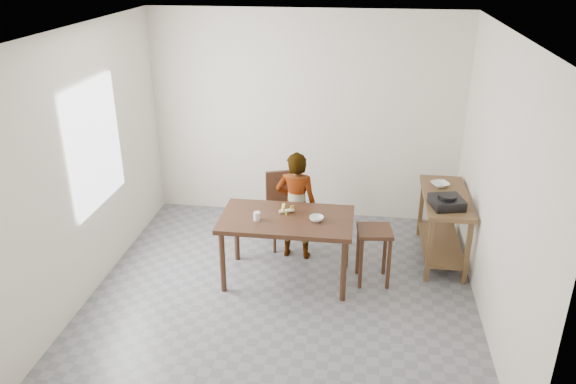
# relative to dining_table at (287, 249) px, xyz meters

# --- Properties ---
(floor) EXTENTS (4.00, 4.00, 0.04)m
(floor) POSITION_rel_dining_table_xyz_m (0.00, -0.30, -0.40)
(floor) COLOR slate
(floor) RESTS_ON ground
(ceiling) EXTENTS (4.00, 4.00, 0.04)m
(ceiling) POSITION_rel_dining_table_xyz_m (0.00, -0.30, 2.35)
(ceiling) COLOR white
(ceiling) RESTS_ON wall_back
(wall_back) EXTENTS (4.00, 0.04, 2.70)m
(wall_back) POSITION_rel_dining_table_xyz_m (0.00, 1.72, 0.98)
(wall_back) COLOR silver
(wall_back) RESTS_ON ground
(wall_front) EXTENTS (4.00, 0.04, 2.70)m
(wall_front) POSITION_rel_dining_table_xyz_m (0.00, -2.32, 0.98)
(wall_front) COLOR silver
(wall_front) RESTS_ON ground
(wall_left) EXTENTS (0.04, 4.00, 2.70)m
(wall_left) POSITION_rel_dining_table_xyz_m (-2.02, -0.30, 0.98)
(wall_left) COLOR silver
(wall_left) RESTS_ON ground
(wall_right) EXTENTS (0.04, 4.00, 2.70)m
(wall_right) POSITION_rel_dining_table_xyz_m (2.02, -0.30, 0.98)
(wall_right) COLOR silver
(wall_right) RESTS_ON ground
(window_pane) EXTENTS (0.02, 1.10, 1.30)m
(window_pane) POSITION_rel_dining_table_xyz_m (-1.97, -0.10, 1.12)
(window_pane) COLOR white
(window_pane) RESTS_ON wall_left
(dining_table) EXTENTS (1.40, 0.80, 0.75)m
(dining_table) POSITION_rel_dining_table_xyz_m (0.00, 0.00, 0.00)
(dining_table) COLOR #3B2114
(dining_table) RESTS_ON floor
(prep_counter) EXTENTS (0.50, 1.20, 0.80)m
(prep_counter) POSITION_rel_dining_table_xyz_m (1.72, 0.70, 0.03)
(prep_counter) COLOR brown
(prep_counter) RESTS_ON floor
(child) EXTENTS (0.49, 0.34, 1.30)m
(child) POSITION_rel_dining_table_xyz_m (0.04, 0.51, 0.27)
(child) COLOR white
(child) RESTS_ON floor
(dining_chair) EXTENTS (0.55, 0.55, 0.89)m
(dining_chair) POSITION_rel_dining_table_xyz_m (-0.11, 0.78, 0.07)
(dining_chair) COLOR #3B2114
(dining_chair) RESTS_ON floor
(stool) EXTENTS (0.40, 0.40, 0.63)m
(stool) POSITION_rel_dining_table_xyz_m (0.93, 0.08, -0.06)
(stool) COLOR #3B2114
(stool) RESTS_ON floor
(glass_tumbler) EXTENTS (0.09, 0.09, 0.09)m
(glass_tumbler) POSITION_rel_dining_table_xyz_m (-0.30, -0.10, 0.42)
(glass_tumbler) COLOR silver
(glass_tumbler) RESTS_ON dining_table
(small_bowl) EXTENTS (0.18, 0.18, 0.05)m
(small_bowl) POSITION_rel_dining_table_xyz_m (0.32, -0.03, 0.40)
(small_bowl) COLOR silver
(small_bowl) RESTS_ON dining_table
(banana) EXTENTS (0.21, 0.17, 0.06)m
(banana) POSITION_rel_dining_table_xyz_m (-0.02, 0.10, 0.41)
(banana) COLOR #FDDA4D
(banana) RESTS_ON dining_table
(serving_bowl) EXTENTS (0.26, 0.26, 0.05)m
(serving_bowl) POSITION_rel_dining_table_xyz_m (1.67, 0.95, 0.45)
(serving_bowl) COLOR silver
(serving_bowl) RESTS_ON prep_counter
(gas_burner) EXTENTS (0.39, 0.39, 0.11)m
(gas_burner) POSITION_rel_dining_table_xyz_m (1.68, 0.39, 0.48)
(gas_burner) COLOR black
(gas_burner) RESTS_ON prep_counter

